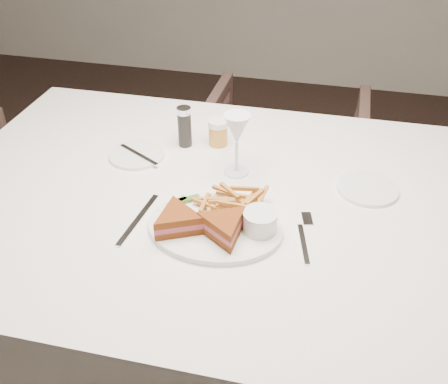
% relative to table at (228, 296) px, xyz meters
% --- Properties ---
extents(ground, '(5.00, 5.00, 0.00)m').
position_rel_table_xyz_m(ground, '(-0.37, -0.01, -0.38)').
color(ground, black).
rests_on(ground, ground).
extents(table, '(1.56, 1.05, 0.75)m').
position_rel_table_xyz_m(table, '(0.00, 0.00, 0.00)').
color(table, white).
rests_on(table, ground).
extents(chair_far, '(0.68, 0.63, 0.69)m').
position_rel_table_xyz_m(chair_far, '(0.05, 0.82, -0.03)').
color(chair_far, '#4A342D').
rests_on(chair_far, ground).
extents(table_setting, '(0.81, 0.58, 0.18)m').
position_rel_table_xyz_m(table_setting, '(-0.01, -0.04, 0.41)').
color(table_setting, white).
rests_on(table_setting, table).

